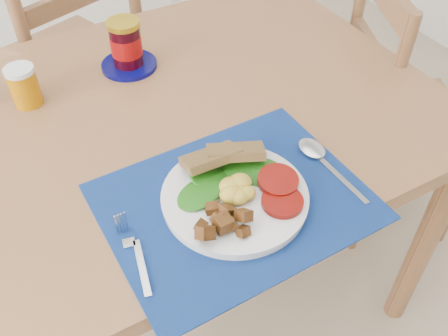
% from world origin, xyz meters
% --- Properties ---
extents(table, '(1.40, 0.90, 0.75)m').
position_xyz_m(table, '(0.00, 0.20, 0.67)').
color(table, brown).
rests_on(table, ground).
extents(chair_far, '(0.57, 0.56, 1.23)m').
position_xyz_m(chair_far, '(0.04, 0.89, 0.61)').
color(chair_far, brown).
rests_on(chair_far, ground).
extents(chair_end, '(0.51, 0.52, 1.08)m').
position_xyz_m(chair_end, '(0.84, 0.19, 0.55)').
color(chair_end, brown).
rests_on(chair_end, ground).
extents(placemat, '(0.48, 0.38, 0.00)m').
position_xyz_m(placemat, '(0.09, -0.11, 0.75)').
color(placemat, black).
rests_on(placemat, table).
extents(breakfast_plate, '(0.26, 0.26, 0.06)m').
position_xyz_m(breakfast_plate, '(0.08, -0.12, 0.77)').
color(breakfast_plate, silver).
rests_on(breakfast_plate, placemat).
extents(fork, '(0.03, 0.16, 0.00)m').
position_xyz_m(fork, '(-0.12, -0.13, 0.76)').
color(fork, '#B2B5BA').
rests_on(fork, placemat).
extents(spoon, '(0.05, 0.20, 0.01)m').
position_xyz_m(spoon, '(0.29, -0.10, 0.76)').
color(spoon, '#B2B5BA').
rests_on(spoon, placemat).
extents(juice_glass, '(0.06, 0.06, 0.09)m').
position_xyz_m(juice_glass, '(-0.17, 0.37, 0.79)').
color(juice_glass, '#AE6604').
rests_on(juice_glass, table).
extents(jam_on_saucer, '(0.14, 0.14, 0.12)m').
position_xyz_m(jam_on_saucer, '(0.08, 0.40, 0.80)').
color(jam_on_saucer, '#04054A').
rests_on(jam_on_saucer, table).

